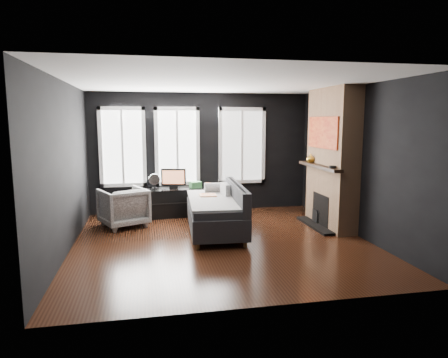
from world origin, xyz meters
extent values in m
plane|color=black|center=(0.00, 0.00, 0.00)|extent=(5.00, 5.00, 0.00)
plane|color=white|center=(0.00, 0.00, 2.70)|extent=(5.00, 5.00, 0.00)
cube|color=black|center=(0.00, 2.50, 1.35)|extent=(5.00, 0.02, 2.70)
cube|color=black|center=(-2.50, 0.00, 1.35)|extent=(0.02, 5.00, 2.70)
cube|color=black|center=(2.50, 0.00, 1.35)|extent=(0.02, 5.00, 2.70)
cube|color=gray|center=(0.25, 0.94, 0.66)|extent=(0.13, 0.40, 0.40)
imported|color=silver|center=(-1.72, 1.39, 0.42)|extent=(1.06, 1.03, 0.84)
imported|color=#D15419|center=(0.08, 2.10, 0.67)|extent=(0.13, 0.10, 0.12)
imported|color=gray|center=(0.30, 2.24, 0.71)|extent=(0.15, 0.05, 0.21)
cube|color=#326D37|center=(-0.19, 2.08, 0.68)|extent=(0.28, 0.22, 0.13)
imported|color=gold|center=(2.05, 1.05, 1.32)|extent=(0.18, 0.19, 0.17)
cylinder|color=black|center=(2.05, 0.05, 1.25)|extent=(0.14, 0.14, 0.04)
camera|label=1|loc=(-1.25, -6.57, 2.08)|focal=32.00mm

